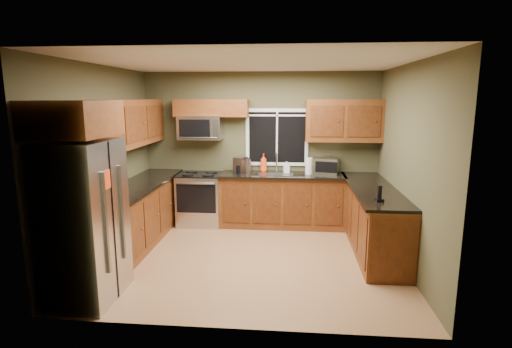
# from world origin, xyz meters

# --- Properties ---
(floor) EXTENTS (4.20, 4.20, 0.00)m
(floor) POSITION_xyz_m (0.00, 0.00, 0.00)
(floor) COLOR #966742
(floor) RESTS_ON ground
(ceiling) EXTENTS (4.20, 4.20, 0.00)m
(ceiling) POSITION_xyz_m (0.00, 0.00, 2.70)
(ceiling) COLOR white
(ceiling) RESTS_ON back_wall
(back_wall) EXTENTS (4.20, 0.00, 4.20)m
(back_wall) POSITION_xyz_m (0.00, 1.80, 1.35)
(back_wall) COLOR #4A462B
(back_wall) RESTS_ON ground
(front_wall) EXTENTS (4.20, 0.00, 4.20)m
(front_wall) POSITION_xyz_m (0.00, -1.80, 1.35)
(front_wall) COLOR #4A462B
(front_wall) RESTS_ON ground
(left_wall) EXTENTS (0.00, 3.60, 3.60)m
(left_wall) POSITION_xyz_m (-2.10, 0.00, 1.35)
(left_wall) COLOR #4A462B
(left_wall) RESTS_ON ground
(right_wall) EXTENTS (0.00, 3.60, 3.60)m
(right_wall) POSITION_xyz_m (2.10, 0.00, 1.35)
(right_wall) COLOR #4A462B
(right_wall) RESTS_ON ground
(window) EXTENTS (1.12, 0.03, 1.02)m
(window) POSITION_xyz_m (0.30, 1.78, 1.55)
(window) COLOR white
(window) RESTS_ON back_wall
(base_cabinets_left) EXTENTS (0.60, 2.65, 0.90)m
(base_cabinets_left) POSITION_xyz_m (-1.80, 0.48, 0.45)
(base_cabinets_left) COLOR brown
(base_cabinets_left) RESTS_ON ground
(countertop_left) EXTENTS (0.65, 2.65, 0.04)m
(countertop_left) POSITION_xyz_m (-1.78, 0.48, 0.92)
(countertop_left) COLOR black
(countertop_left) RESTS_ON base_cabinets_left
(base_cabinets_back) EXTENTS (2.17, 0.60, 0.90)m
(base_cabinets_back) POSITION_xyz_m (0.42, 1.50, 0.45)
(base_cabinets_back) COLOR brown
(base_cabinets_back) RESTS_ON ground
(countertop_back) EXTENTS (2.17, 0.65, 0.04)m
(countertop_back) POSITION_xyz_m (0.42, 1.48, 0.92)
(countertop_back) COLOR black
(countertop_back) RESTS_ON base_cabinets_back
(base_cabinets_peninsula) EXTENTS (0.60, 2.52, 0.90)m
(base_cabinets_peninsula) POSITION_xyz_m (1.80, 0.54, 0.45)
(base_cabinets_peninsula) COLOR brown
(base_cabinets_peninsula) RESTS_ON ground
(countertop_peninsula) EXTENTS (0.65, 2.50, 0.04)m
(countertop_peninsula) POSITION_xyz_m (1.78, 0.55, 0.92)
(countertop_peninsula) COLOR black
(countertop_peninsula) RESTS_ON base_cabinets_peninsula
(upper_cabinets_left) EXTENTS (0.33, 2.65, 0.72)m
(upper_cabinets_left) POSITION_xyz_m (-1.94, 0.48, 1.86)
(upper_cabinets_left) COLOR brown
(upper_cabinets_left) RESTS_ON left_wall
(upper_cabinets_back_left) EXTENTS (1.30, 0.33, 0.30)m
(upper_cabinets_back_left) POSITION_xyz_m (-0.85, 1.64, 2.07)
(upper_cabinets_back_left) COLOR brown
(upper_cabinets_back_left) RESTS_ON back_wall
(upper_cabinets_back_right) EXTENTS (1.30, 0.33, 0.72)m
(upper_cabinets_back_right) POSITION_xyz_m (1.45, 1.64, 1.86)
(upper_cabinets_back_right) COLOR brown
(upper_cabinets_back_right) RESTS_ON back_wall
(upper_cabinet_over_fridge) EXTENTS (0.72, 0.90, 0.38)m
(upper_cabinet_over_fridge) POSITION_xyz_m (-1.74, -1.30, 2.03)
(upper_cabinet_over_fridge) COLOR brown
(upper_cabinet_over_fridge) RESTS_ON left_wall
(refrigerator) EXTENTS (0.74, 0.90, 1.80)m
(refrigerator) POSITION_xyz_m (-1.74, -1.30, 0.90)
(refrigerator) COLOR #B7B7BC
(refrigerator) RESTS_ON ground
(range) EXTENTS (0.76, 0.69, 0.94)m
(range) POSITION_xyz_m (-1.05, 1.47, 0.47)
(range) COLOR #B7B7BC
(range) RESTS_ON ground
(microwave) EXTENTS (0.76, 0.41, 0.42)m
(microwave) POSITION_xyz_m (-1.05, 1.61, 1.73)
(microwave) COLOR #B7B7BC
(microwave) RESTS_ON back_wall
(sink) EXTENTS (0.60, 0.42, 0.36)m
(sink) POSITION_xyz_m (0.30, 1.49, 0.95)
(sink) COLOR slate
(sink) RESTS_ON countertop_back
(toaster_oven) EXTENTS (0.51, 0.43, 0.28)m
(toaster_oven) POSITION_xyz_m (1.16, 1.62, 1.08)
(toaster_oven) COLOR #B7B7BC
(toaster_oven) RESTS_ON countertop_back
(coffee_maker) EXTENTS (0.23, 0.27, 0.28)m
(coffee_maker) POSITION_xyz_m (-0.34, 1.49, 1.07)
(coffee_maker) COLOR slate
(coffee_maker) RESTS_ON countertop_back
(kettle) EXTENTS (0.16, 0.16, 0.29)m
(kettle) POSITION_xyz_m (-0.23, 1.65, 1.07)
(kettle) COLOR #B7B7BC
(kettle) RESTS_ON countertop_back
(paper_towel_roll) EXTENTS (0.16, 0.16, 0.32)m
(paper_towel_roll) POSITION_xyz_m (0.87, 1.51, 1.08)
(paper_towel_roll) COLOR white
(paper_towel_roll) RESTS_ON countertop_back
(soap_bottle_a) EXTENTS (0.14, 0.14, 0.32)m
(soap_bottle_a) POSITION_xyz_m (0.07, 1.70, 1.10)
(soap_bottle_a) COLOR #EF4616
(soap_bottle_a) RESTS_ON countertop_back
(soap_bottle_b) EXTENTS (0.12, 0.12, 0.20)m
(soap_bottle_b) POSITION_xyz_m (0.48, 1.62, 1.04)
(soap_bottle_b) COLOR white
(soap_bottle_b) RESTS_ON countertop_back
(cordless_phone) EXTENTS (0.11, 0.11, 0.21)m
(cordless_phone) POSITION_xyz_m (1.69, -0.30, 1.00)
(cordless_phone) COLOR black
(cordless_phone) RESTS_ON countertop_peninsula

